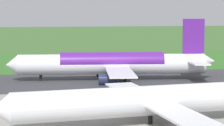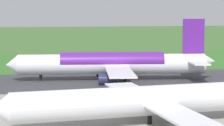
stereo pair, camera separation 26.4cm
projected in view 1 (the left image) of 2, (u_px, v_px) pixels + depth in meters
ground_plane at (98, 81)px, 118.91m from camera, size 800.00×800.00×0.00m
runway_asphalt at (98, 81)px, 118.90m from camera, size 600.00×31.39×0.06m
grass_verge_foreground at (80, 64)px, 155.34m from camera, size 600.00×80.00×0.04m
airliner_main at (113, 64)px, 119.16m from camera, size 54.11×44.40×15.88m
airliner_parked_mid at (152, 100)px, 73.05m from camera, size 49.08×40.22×14.32m
no_stopping_sign at (20, 62)px, 147.65m from camera, size 0.60×0.10×2.99m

